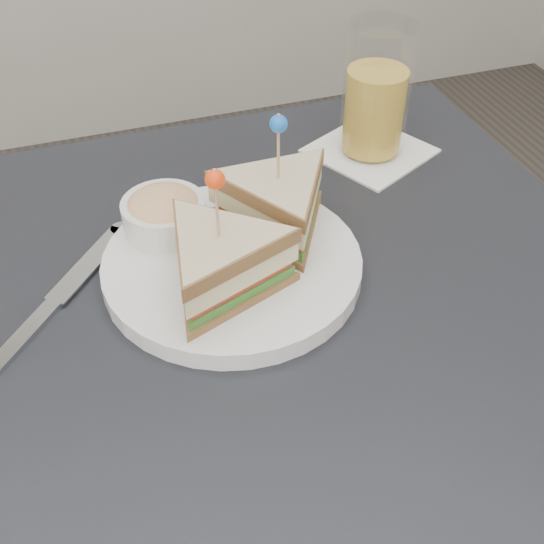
{
  "coord_description": "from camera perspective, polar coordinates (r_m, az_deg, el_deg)",
  "views": [
    {
      "loc": [
        -0.15,
        -0.45,
        1.23
      ],
      "look_at": [
        0.01,
        0.01,
        0.8
      ],
      "focal_mm": 45.0,
      "sensor_mm": 36.0,
      "label": 1
    }
  ],
  "objects": [
    {
      "name": "plate_meal",
      "position": [
        0.7,
        -2.9,
        2.91
      ],
      "size": [
        0.32,
        0.31,
        0.16
      ],
      "rotation": [
        0.0,
        0.0,
        -0.16
      ],
      "color": "white",
      "rests_on": "table"
    },
    {
      "name": "cutlery_knife",
      "position": [
        0.72,
        -17.3,
        -1.91
      ],
      "size": [
        0.17,
        0.19,
        0.01
      ],
      "rotation": [
        0.0,
        0.0,
        -0.71
      ],
      "color": "silver",
      "rests_on": "table"
    },
    {
      "name": "table",
      "position": [
        0.73,
        -0.5,
        -8.08
      ],
      "size": [
        0.8,
        0.8,
        0.75
      ],
      "color": "black",
      "rests_on": "ground"
    },
    {
      "name": "drink_set",
      "position": [
        0.89,
        8.65,
        14.1
      ],
      "size": [
        0.18,
        0.18,
        0.17
      ],
      "rotation": [
        0.0,
        0.0,
        0.46
      ],
      "color": "white",
      "rests_on": "table"
    }
  ]
}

